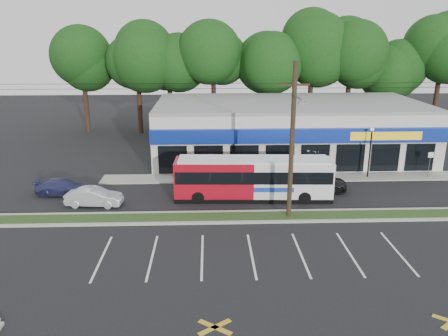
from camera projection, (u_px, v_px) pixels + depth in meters
ground at (244, 224)px, 27.57m from camera, size 120.00×120.00×0.00m
grass_strip at (243, 217)px, 28.50m from camera, size 40.00×1.60×0.12m
curb_south at (244, 222)px, 27.69m from camera, size 40.00×0.25×0.14m
curb_north at (242, 212)px, 29.31m from camera, size 40.00×0.25×0.14m
sidewalk at (295, 177)px, 36.31m from camera, size 32.00×2.20×0.10m
strip_mall at (288, 129)px, 42.14m from camera, size 25.00×12.55×5.30m
utility_pole at (290, 137)px, 26.93m from camera, size 50.00×2.77×10.00m
lamp_post at (370, 147)px, 35.54m from camera, size 0.30×0.30×4.25m
sign_post at (430, 160)px, 35.83m from camera, size 0.45×0.10×2.23m
tree_line at (262, 61)px, 49.98m from camera, size 46.76×6.76×11.83m
metrobus at (253, 177)px, 31.41m from camera, size 11.35×2.83×3.03m
car_dark at (316, 182)px, 33.04m from camera, size 4.60×1.86×1.56m
car_silver at (94, 197)px, 30.37m from camera, size 3.97×1.66×1.28m
car_blue at (64, 187)px, 32.40m from camera, size 4.25×2.04×1.19m
pedestrian_a at (292, 174)px, 34.61m from camera, size 0.74×0.71×1.70m
pedestrian_b at (277, 175)px, 34.24m from camera, size 0.93×0.77×1.73m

